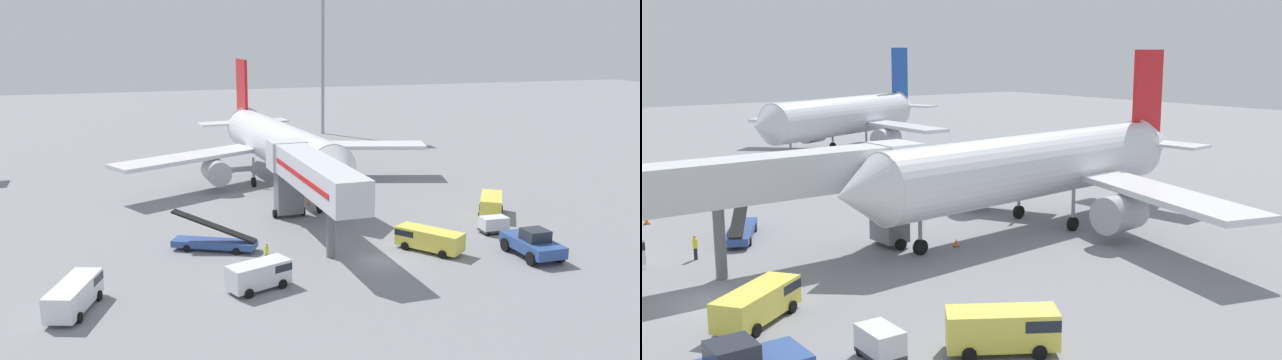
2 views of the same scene
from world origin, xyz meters
TOP-DOWN VIEW (x-y plane):
  - ground_plane at (0.00, 0.00)m, footprint 300.00×300.00m
  - airplane_at_gate at (-2.08, 27.18)m, footprint 38.08×37.91m
  - jet_bridge at (-3.82, 7.78)m, footprint 3.86×19.61m
  - pushback_tug at (11.98, -2.47)m, footprint 2.97×5.50m
  - belt_loader_truck at (-12.34, 6.43)m, footprint 7.04×4.61m
  - service_van_far_center at (-22.60, -2.76)m, footprint 3.56×5.90m
  - service_van_rear_right at (4.53, 1.28)m, footprint 4.85×5.62m
  - service_van_near_left at (15.08, 9.02)m, footprint 4.47×5.46m
  - service_van_mid_right at (-10.33, -2.74)m, footprint 4.83×3.32m
  - baggage_cart_mid_left at (12.31, 3.93)m, footprint 2.42×1.48m
  - ground_crew_worker_foreground at (-8.87, 2.04)m, footprint 0.43×0.43m
  - safety_cone_alpha at (-1.01, 17.98)m, footprint 0.40×0.40m
  - safety_cone_bravo at (-21.45, 1.92)m, footprint 0.47×0.47m
  - apron_light_mast at (14.03, 62.51)m, footprint 2.40×2.40m

SIDE VIEW (x-z plane):
  - ground_plane at x=0.00m, z-range 0.00..0.00m
  - safety_cone_alpha at x=-1.01m, z-range 0.00..0.61m
  - safety_cone_bravo at x=-21.45m, z-range 0.00..0.71m
  - belt_loader_truck at x=-12.34m, z-range -0.88..2.42m
  - baggage_cart_mid_left at x=12.31m, z-range 0.08..1.57m
  - ground_crew_worker_foreground at x=-8.87m, z-range 0.05..1.73m
  - service_van_rear_right at x=4.53m, z-range 0.15..1.98m
  - pushback_tug at x=11.98m, z-range -0.07..2.28m
  - service_van_far_center at x=-22.60m, z-range 0.15..2.10m
  - service_van_mid_right at x=-10.33m, z-range 0.15..2.11m
  - service_van_near_left at x=15.08m, z-range 0.15..2.18m
  - airplane_at_gate at x=-2.08m, z-range -2.11..11.82m
  - jet_bridge at x=-3.82m, z-range 1.89..9.33m
  - apron_light_mast at x=14.03m, z-range 5.10..32.25m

